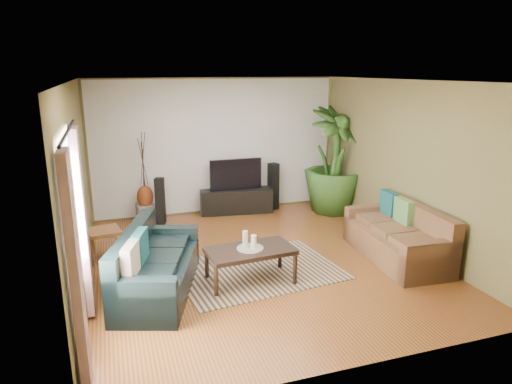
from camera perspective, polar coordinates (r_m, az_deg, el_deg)
name	(u,v)px	position (r m, az deg, el deg)	size (l,w,h in m)	color
floor	(260,261)	(7.10, 0.51, -8.61)	(5.50, 5.50, 0.00)	brown
ceiling	(260,81)	(6.50, 0.56, 13.73)	(5.50, 5.50, 0.00)	white
wall_back	(217,146)	(9.27, -4.94, 5.71)	(5.00, 5.00, 0.00)	brown
wall_front	(357,240)	(4.27, 12.49, -5.94)	(5.00, 5.00, 0.00)	brown
wall_left	(78,189)	(6.35, -21.36, 0.33)	(5.50, 5.50, 0.00)	brown
wall_right	(406,165)	(7.82, 18.19, 3.25)	(5.50, 5.50, 0.00)	brown
backwall_panel	(217,146)	(9.26, -4.92, 5.70)	(4.90, 4.90, 0.00)	white
window_pane	(72,224)	(4.80, -22.02, -3.70)	(1.80, 1.80, 0.00)	white
curtain_near	(76,279)	(4.19, -21.57, -10.08)	(0.08, 0.35, 2.20)	gray
curtain_far	(83,224)	(5.59, -20.83, -3.71)	(0.08, 0.35, 2.20)	gray
curtain_rod	(67,131)	(4.60, -22.50, 7.03)	(0.03, 0.03, 1.90)	black
sofa_left	(158,262)	(6.16, -12.20, -8.50)	(1.91, 0.82, 0.85)	black
sofa_right	(397,232)	(7.38, 17.17, -4.84)	(1.91, 0.86, 0.85)	brown
area_rug	(258,270)	(6.78, 0.20, -9.76)	(2.31, 1.63, 0.01)	tan
coffee_table	(250,265)	(6.38, -0.73, -9.11)	(1.18, 0.64, 0.48)	black
candle_tray	(250,248)	(6.28, -0.74, -7.03)	(0.37, 0.37, 0.02)	gray
candle_tall	(245,239)	(6.24, -1.36, -5.92)	(0.08, 0.08, 0.24)	beige
candle_mid	(254,242)	(6.22, -0.28, -6.27)	(0.08, 0.08, 0.18)	silver
candle_short	(254,240)	(6.32, -0.30, -6.06)	(0.08, 0.08, 0.15)	#E9E4C4
tv_stand	(236,201)	(9.36, -2.50, -1.12)	(1.46, 0.44, 0.49)	black
television	(236,174)	(9.22, -2.54, 2.22)	(1.07, 0.06, 0.63)	black
speaker_left	(160,201)	(8.81, -11.89, -1.11)	(0.16, 0.18, 0.89)	black
speaker_right	(273,186)	(9.53, 2.18, 0.72)	(0.18, 0.20, 0.98)	black
potted_plant	(335,160)	(9.37, 9.79, 3.91)	(1.20, 1.20, 2.14)	#284E1A
plant_pot	(333,204)	(9.59, 9.54, -1.47)	(0.39, 0.39, 0.31)	black
pedestal	(146,213)	(9.08, -13.56, -2.53)	(0.34, 0.34, 0.34)	gray
vase	(145,197)	(8.99, -13.69, -0.56)	(0.31, 0.31, 0.43)	brown
side_table	(105,245)	(7.43, -18.34, -6.27)	(0.46, 0.46, 0.49)	#955B30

